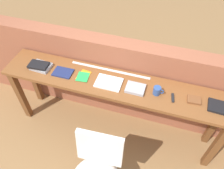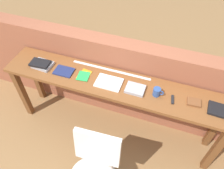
% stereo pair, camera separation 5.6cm
% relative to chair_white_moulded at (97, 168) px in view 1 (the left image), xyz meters
% --- Properties ---
extents(ground_plane, '(40.00, 40.00, 0.00)m').
position_rel_chair_white_moulded_xyz_m(ground_plane, '(-0.08, 0.49, -0.53)').
color(ground_plane, olive).
extents(brick_wall_back, '(6.00, 0.20, 1.16)m').
position_rel_chair_white_moulded_xyz_m(brick_wall_back, '(-0.08, 1.13, 0.05)').
color(brick_wall_back, '#935138').
rests_on(brick_wall_back, ground).
extents(sideboard, '(2.50, 0.44, 0.88)m').
position_rel_chair_white_moulded_xyz_m(sideboard, '(-0.08, 0.79, 0.21)').
color(sideboard, brown).
rests_on(sideboard, ground).
extents(chair_white_moulded, '(0.47, 0.48, 0.89)m').
position_rel_chair_white_moulded_xyz_m(chair_white_moulded, '(0.00, 0.00, 0.00)').
color(chair_white_moulded, silver).
rests_on(chair_white_moulded, ground).
extents(book_stack_leftmost, '(0.24, 0.18, 0.06)m').
position_rel_chair_white_moulded_xyz_m(book_stack_leftmost, '(-0.94, 0.76, 0.38)').
color(book_stack_leftmost, '#9E9EA3').
rests_on(book_stack_leftmost, sideboard).
extents(magazine_cycling, '(0.21, 0.16, 0.02)m').
position_rel_chair_white_moulded_xyz_m(magazine_cycling, '(-0.66, 0.76, 0.36)').
color(magazine_cycling, navy).
rests_on(magazine_cycling, sideboard).
extents(pamphlet_pile_colourful, '(0.14, 0.19, 0.01)m').
position_rel_chair_white_moulded_xyz_m(pamphlet_pile_colourful, '(-0.42, 0.78, 0.36)').
color(pamphlet_pile_colourful, yellow).
rests_on(pamphlet_pile_colourful, sideboard).
extents(book_open_centre, '(0.28, 0.20, 0.02)m').
position_rel_chair_white_moulded_xyz_m(book_open_centre, '(-0.12, 0.77, 0.36)').
color(book_open_centre, white).
rests_on(book_open_centre, sideboard).
extents(book_grey_hardcover, '(0.20, 0.16, 0.03)m').
position_rel_chair_white_moulded_xyz_m(book_grey_hardcover, '(0.17, 0.76, 0.37)').
color(book_grey_hardcover, '#9E9EA3').
rests_on(book_grey_hardcover, sideboard).
extents(mug, '(0.11, 0.08, 0.09)m').
position_rel_chair_white_moulded_xyz_m(mug, '(0.39, 0.77, 0.40)').
color(mug, '#2D4C8C').
rests_on(mug, sideboard).
extents(multitool_folded, '(0.04, 0.11, 0.02)m').
position_rel_chair_white_moulded_xyz_m(multitool_folded, '(0.55, 0.76, 0.36)').
color(multitool_folded, black).
rests_on(multitool_folded, sideboard).
extents(leather_journal_brown, '(0.14, 0.11, 0.02)m').
position_rel_chair_white_moulded_xyz_m(leather_journal_brown, '(0.75, 0.79, 0.37)').
color(leather_journal_brown, brown).
rests_on(leather_journal_brown, sideboard).
extents(book_repair_rightmost, '(0.20, 0.17, 0.03)m').
position_rel_chair_white_moulded_xyz_m(book_repair_rightmost, '(0.98, 0.77, 0.37)').
color(book_repair_rightmost, black).
rests_on(book_repair_rightmost, sideboard).
extents(ruler_metal_back_edge, '(0.92, 0.03, 0.00)m').
position_rel_chair_white_moulded_xyz_m(ruler_metal_back_edge, '(-0.17, 0.96, 0.35)').
color(ruler_metal_back_edge, silver).
rests_on(ruler_metal_back_edge, sideboard).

